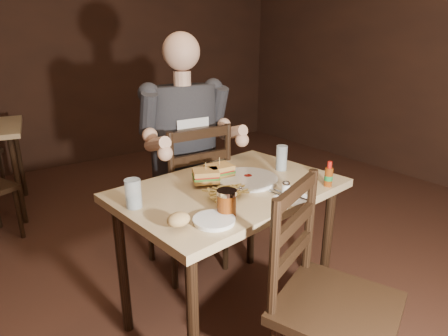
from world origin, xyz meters
TOP-DOWN VIEW (x-y plane):
  - room_shell at (0.00, 0.00)m, footprint 7.00×7.00m
  - main_table at (0.05, 0.25)m, footprint 1.15×0.84m
  - chair_far at (0.12, 0.82)m, footprint 0.48×0.52m
  - chair_near at (0.09, -0.40)m, footprint 0.58×0.61m
  - diner at (0.11, 0.77)m, footprint 0.59×0.47m
  - dinner_plate at (0.16, 0.26)m, footprint 0.34×0.34m
  - sandwich_left at (-0.04, 0.34)m, footprint 0.15×0.14m
  - sandwich_right at (0.06, 0.36)m, footprint 0.13×0.11m
  - fries_pile at (-0.05, 0.15)m, footprint 0.24×0.19m
  - ketchup_dollop at (0.18, 0.27)m, footprint 0.05×0.05m
  - glass_left at (-0.43, 0.30)m, footprint 0.08×0.08m
  - glass_right at (0.42, 0.29)m, footprint 0.07×0.07m
  - hot_sauce at (0.44, -0.02)m, footprint 0.04×0.04m
  - salt_shaker at (0.19, 0.01)m, footprint 0.04×0.04m
  - syrup_dispenser at (-0.15, 0.01)m, footprint 0.09×0.09m
  - napkin at (0.20, -0.03)m, footprint 0.15×0.14m
  - knife at (0.20, 0.01)m, footprint 0.06×0.22m
  - fork at (0.16, 0.02)m, footprint 0.02×0.14m
  - side_plate at (-0.23, -0.02)m, footprint 0.18×0.18m
  - bread_roll at (-0.36, 0.02)m, footprint 0.10×0.09m

SIDE VIEW (x-z plane):
  - chair_near at x=0.09m, z-range 0.00..0.94m
  - chair_far at x=0.12m, z-range 0.00..0.99m
  - main_table at x=0.05m, z-range 0.29..1.06m
  - napkin at x=0.20m, z-range 0.77..0.77m
  - fork at x=0.16m, z-range 0.77..0.78m
  - knife at x=0.20m, z-range 0.77..0.78m
  - side_plate at x=-0.23m, z-range 0.77..0.78m
  - dinner_plate at x=0.16m, z-range 0.77..0.79m
  - ketchup_dollop at x=0.18m, z-range 0.79..0.80m
  - salt_shaker at x=0.19m, z-range 0.77..0.84m
  - fries_pile at x=-0.05m, z-range 0.79..0.82m
  - bread_roll at x=-0.36m, z-range 0.78..0.84m
  - syrup_dispenser at x=-0.15m, z-range 0.77..0.88m
  - glass_left at x=-0.43m, z-range 0.77..0.90m
  - hot_sauce at x=0.44m, z-range 0.77..0.90m
  - glass_right at x=0.42m, z-range 0.77..0.91m
  - sandwich_left at x=-0.04m, z-range 0.79..0.89m
  - sandwich_right at x=0.06m, z-range 0.79..0.89m
  - diner at x=0.11m, z-range 0.51..1.49m
  - room_shell at x=0.00m, z-range -2.10..4.90m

